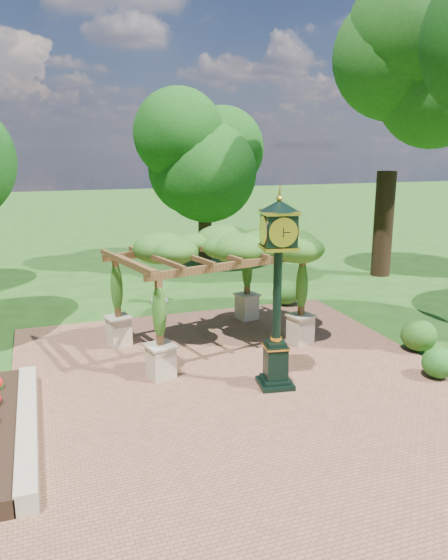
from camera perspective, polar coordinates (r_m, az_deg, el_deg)
name	(u,v)px	position (r m, az deg, el deg)	size (l,w,h in m)	color
ground	(263,410)	(11.64, 4.11, -13.43)	(120.00, 120.00, 0.00)	#1E4714
brick_plaza	(246,390)	(12.46, 2.28, -11.37)	(10.00, 12.00, 0.04)	brown
border_wall	(27,426)	(11.24, -19.85, -14.18)	(0.35, 5.00, 0.40)	#C6B793
pedestal_clock	(278,278)	(11.82, 5.63, 0.26)	(0.96, 0.96, 4.28)	black
pergola	(210,254)	(14.40, -1.52, 2.76)	(5.53, 4.17, 3.11)	beige
sundial	(159,290)	(19.07, -6.79, -1.07)	(0.62, 0.62, 1.01)	gray
shrub_front	(439,363)	(13.83, 21.54, -8.06)	(0.79, 0.79, 0.71)	#1F5A19
shrub_mid	(419,335)	(15.38, 19.69, -5.44)	(0.94, 0.94, 0.84)	#255317
shrub_back	(286,292)	(18.71, 6.50, -1.30)	(0.94, 0.94, 0.84)	#2E691E
tree_north	(204,159)	(24.84, -2.05, 12.54)	(4.09, 4.09, 6.93)	#302213
tree_east_far	(393,85)	(23.55, 17.27, 18.90)	(4.58, 4.58, 11.16)	black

